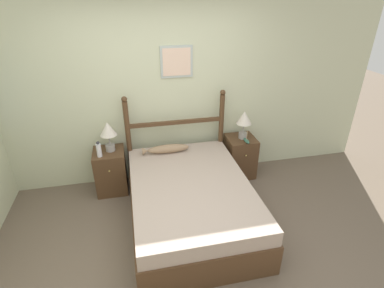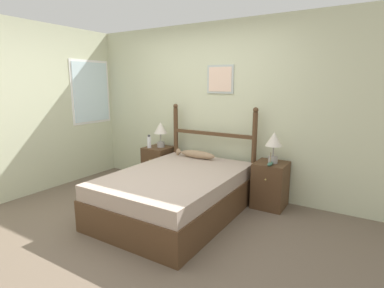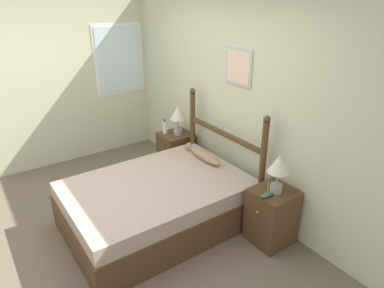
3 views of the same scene
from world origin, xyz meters
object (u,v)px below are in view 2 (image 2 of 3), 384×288
nightstand_left (159,165)px  fish_pillow (196,154)px  table_lamp_right (274,142)px  table_lamp_left (161,130)px  nightstand_right (270,185)px  model_boat (270,164)px  bottle (149,142)px  bed (176,194)px

nightstand_left → fish_pillow: bearing=-6.1°
table_lamp_right → table_lamp_left: bearing=179.2°
nightstand_left → nightstand_right: same height
nightstand_left → model_boat: bearing=-4.1°
table_lamp_right → model_boat: size_ratio=2.44×
nightstand_right → table_lamp_right: (0.02, -0.00, 0.60)m
bottle → fish_pillow: bearing=2.0°
table_lamp_right → fish_pillow: table_lamp_right is taller
bed → table_lamp_right: bearing=41.5°
nightstand_right → bottle: size_ratio=2.82×
nightstand_right → table_lamp_left: size_ratio=1.49×
bottle → bed: bearing=-35.4°
bed → table_lamp_left: size_ratio=4.80×
table_lamp_right → model_boat: table_lamp_right is taller
nightstand_right → nightstand_left: bearing=180.0°
fish_pillow → bed: bearing=-77.5°
table_lamp_right → fish_pillow: 1.18m
bed → model_boat: bearing=36.5°
nightstand_left → fish_pillow: (0.78, -0.08, 0.30)m
model_boat → fish_pillow: bearing=177.3°
bed → nightstand_left: (-0.95, 0.86, 0.04)m
nightstand_left → model_boat: 1.96m
nightstand_right → model_boat: (0.02, -0.14, 0.33)m
model_boat → nightstand_left: bearing=175.9°
bed → nightstand_left: nightstand_left is taller
bottle → nightstand_left: bearing=49.1°
bed → model_boat: 1.27m
bed → bottle: bottle is taller
bed → model_boat: (0.98, 0.72, 0.37)m
nightstand_left → table_lamp_left: 0.60m
nightstand_left → bottle: bottle is taller
bottle → model_boat: bearing=-0.6°
bottle → model_boat: 2.03m
table_lamp_left → fish_pillow: bearing=-8.2°
nightstand_right → table_lamp_right: 0.60m
bed → table_lamp_right: size_ratio=4.80×
bed → nightstand_left: size_ratio=3.23×
nightstand_right → fish_pillow: (-1.12, -0.08, 0.30)m
model_boat → bottle: bearing=179.4°
bed → fish_pillow: size_ratio=3.10×
bed → nightstand_right: size_ratio=3.23×
nightstand_right → fish_pillow: size_ratio=0.96×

